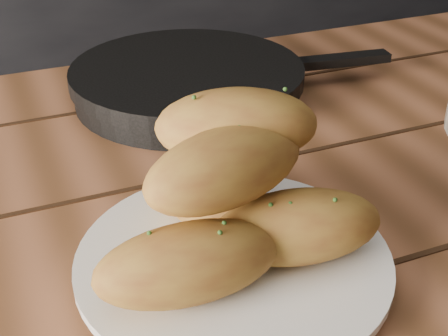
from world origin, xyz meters
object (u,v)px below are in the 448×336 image
(table, at_px, (202,315))
(bread_rolls, at_px, (231,196))
(skillet, at_px, (189,82))
(plate, at_px, (233,262))

(table, bearing_deg, bread_rolls, -82.33)
(skillet, bearing_deg, plate, -104.00)
(plate, relative_size, bread_rolls, 1.08)
(plate, xyz_separation_m, skillet, (0.09, 0.35, 0.01))
(plate, bearing_deg, skillet, 76.00)
(bread_rolls, bearing_deg, skillet, 75.67)
(table, xyz_separation_m, skillet, (0.10, 0.29, 0.12))
(plate, bearing_deg, table, 98.71)
(plate, height_order, bread_rolls, bread_rolls)
(table, distance_m, skillet, 0.33)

